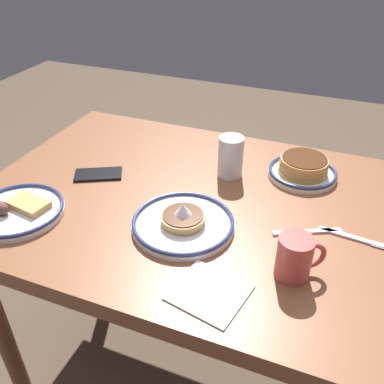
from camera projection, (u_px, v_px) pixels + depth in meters
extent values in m
plane|color=brown|center=(194.00, 356.00, 1.60)|extent=(6.00, 6.00, 0.00)
cube|color=brown|center=(195.00, 205.00, 1.20)|extent=(1.25, 0.87, 0.05)
cylinder|color=brown|center=(363.00, 268.00, 1.51)|extent=(0.06, 0.06, 0.69)
cylinder|color=brown|center=(111.00, 206.00, 1.83)|extent=(0.06, 0.06, 0.69)
cylinder|color=silver|center=(302.00, 174.00, 1.29)|extent=(0.21, 0.21, 0.01)
torus|color=navy|center=(303.00, 171.00, 1.28)|extent=(0.21, 0.21, 0.01)
cylinder|color=tan|center=(303.00, 171.00, 1.28)|extent=(0.15, 0.15, 0.01)
cylinder|color=tan|center=(303.00, 167.00, 1.27)|extent=(0.14, 0.14, 0.01)
cylinder|color=#D0944B|center=(304.00, 164.00, 1.26)|extent=(0.15, 0.15, 0.01)
cylinder|color=gold|center=(304.00, 160.00, 1.26)|extent=(0.14, 0.14, 0.01)
cylinder|color=#4C2814|center=(305.00, 158.00, 1.25)|extent=(0.13, 0.13, 0.00)
cylinder|color=white|center=(18.00, 212.00, 1.12)|extent=(0.25, 0.25, 0.01)
torus|color=navy|center=(17.00, 209.00, 1.11)|extent=(0.24, 0.24, 0.01)
cube|color=tan|center=(28.00, 204.00, 1.13)|extent=(0.12, 0.08, 0.02)
ellipsoid|color=brown|center=(0.00, 207.00, 1.10)|extent=(0.04, 0.03, 0.03)
ellipsoid|color=brown|center=(1.00, 209.00, 1.09)|extent=(0.05, 0.04, 0.04)
cylinder|color=white|center=(183.00, 225.00, 1.08)|extent=(0.27, 0.27, 0.01)
torus|color=navy|center=(183.00, 221.00, 1.07)|extent=(0.26, 0.26, 0.01)
cylinder|color=tan|center=(183.00, 221.00, 1.07)|extent=(0.11, 0.11, 0.01)
cylinder|color=tan|center=(183.00, 217.00, 1.06)|extent=(0.12, 0.12, 0.01)
cylinder|color=#4C2814|center=(183.00, 215.00, 1.06)|extent=(0.11, 0.11, 0.00)
cone|color=white|center=(183.00, 209.00, 1.05)|extent=(0.04, 0.04, 0.03)
cylinder|color=#BF4C47|center=(294.00, 258.00, 0.91)|extent=(0.08, 0.08, 0.10)
torus|color=#BF4C47|center=(311.00, 256.00, 0.91)|extent=(0.07, 0.05, 0.07)
cylinder|color=brown|center=(296.00, 246.00, 0.89)|extent=(0.07, 0.07, 0.01)
cylinder|color=silver|center=(231.00, 157.00, 1.26)|extent=(0.08, 0.08, 0.13)
cylinder|color=black|center=(230.00, 162.00, 1.27)|extent=(0.07, 0.07, 0.09)
cube|color=black|center=(98.00, 174.00, 1.29)|extent=(0.16, 0.13, 0.01)
cube|color=white|center=(209.00, 292.00, 0.89)|extent=(0.18, 0.17, 0.00)
cube|color=silver|center=(307.00, 232.00, 1.06)|extent=(0.16, 0.09, 0.01)
cube|color=silver|center=(338.00, 232.00, 1.06)|extent=(0.03, 0.02, 0.00)
cube|color=silver|center=(338.00, 231.00, 1.06)|extent=(0.03, 0.02, 0.00)
cube|color=silver|center=(337.00, 229.00, 1.07)|extent=(0.03, 0.02, 0.00)
cube|color=silver|center=(336.00, 228.00, 1.07)|extent=(0.03, 0.02, 0.00)
cube|color=silver|center=(356.00, 238.00, 1.04)|extent=(0.18, 0.03, 0.01)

